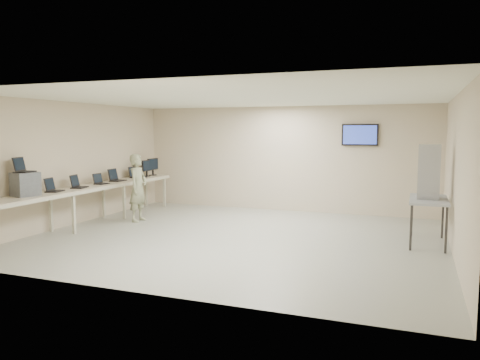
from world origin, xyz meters
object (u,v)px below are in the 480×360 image
at_px(workbench, 90,189).
at_px(side_table, 429,202).
at_px(equipment_box, 25,184).
at_px(soldier, 138,188).

distance_m(workbench, side_table, 7.23).
relative_size(workbench, equipment_box, 13.15).
xyz_separation_m(workbench, side_table, (7.19, 0.78, -0.02)).
bearing_deg(equipment_box, soldier, 86.56).
distance_m(workbench, soldier, 1.10).
bearing_deg(soldier, side_table, -93.38).
distance_m(equipment_box, soldier, 2.73).
distance_m(soldier, side_table, 6.41).
bearing_deg(side_table, soldier, -179.94).
distance_m(workbench, equipment_box, 1.83).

